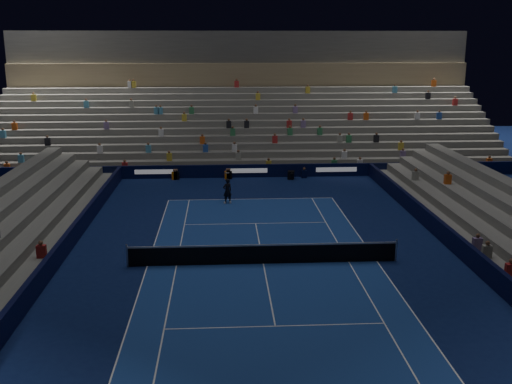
{
  "coord_description": "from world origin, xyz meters",
  "views": [
    {
      "loc": [
        -1.89,
        -26.49,
        10.33
      ],
      "look_at": [
        0.0,
        6.0,
        2.0
      ],
      "focal_mm": 41.72,
      "sensor_mm": 36.0,
      "label": 1
    }
  ],
  "objects": [
    {
      "name": "tennis_player",
      "position": [
        -1.57,
        10.95,
        0.83
      ],
      "size": [
        0.71,
        0.6,
        1.66
      ],
      "primitive_type": "imported",
      "rotation": [
        0.0,
        0.0,
        3.54
      ],
      "color": "black",
      "rests_on": "ground"
    },
    {
      "name": "broadcast_camera",
      "position": [
        3.36,
        17.62,
        0.33
      ],
      "size": [
        0.58,
        0.98,
        0.63
      ],
      "color": "black",
      "rests_on": "ground"
    },
    {
      "name": "grandstand_main",
      "position": [
        0.0,
        27.9,
        3.38
      ],
      "size": [
        44.0,
        15.2,
        11.2
      ],
      "color": "slate",
      "rests_on": "ground"
    },
    {
      "name": "court_surface",
      "position": [
        0.0,
        0.0,
        0.01
      ],
      "size": [
        10.97,
        23.77,
        0.01
      ],
      "primitive_type": "cube",
      "color": "navy",
      "rests_on": "ground"
    },
    {
      "name": "sponsor_barrier_far",
      "position": [
        0.0,
        18.5,
        0.5
      ],
      "size": [
        44.0,
        0.25,
        1.0
      ],
      "primitive_type": "cube",
      "color": "black",
      "rests_on": "ground"
    },
    {
      "name": "sponsor_barrier_east",
      "position": [
        9.7,
        0.0,
        0.5
      ],
      "size": [
        0.25,
        37.0,
        1.0
      ],
      "primitive_type": "cube",
      "color": "black",
      "rests_on": "ground"
    },
    {
      "name": "tennis_net",
      "position": [
        0.0,
        0.0,
        0.5
      ],
      "size": [
        12.9,
        0.1,
        1.1
      ],
      "color": "#B2B2B7",
      "rests_on": "ground"
    },
    {
      "name": "ground",
      "position": [
        0.0,
        0.0,
        0.0
      ],
      "size": [
        90.0,
        90.0,
        0.0
      ],
      "primitive_type": "plane",
      "color": "#0B1745",
      "rests_on": "ground"
    },
    {
      "name": "sponsor_barrier_west",
      "position": [
        -9.7,
        0.0,
        0.5
      ],
      "size": [
        0.25,
        37.0,
        1.0
      ],
      "primitive_type": "cube",
      "color": "black",
      "rests_on": "ground"
    }
  ]
}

